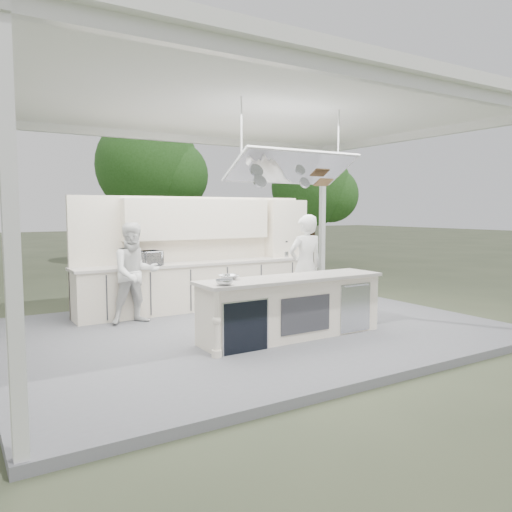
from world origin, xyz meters
TOP-DOWN VIEW (x-y plane):
  - ground at (0.00, 0.00)m, footprint 90.00×90.00m
  - stage_deck at (0.00, 0.00)m, footprint 8.00×6.00m
  - tent at (0.00, -0.01)m, footprint 8.20×6.20m
  - demo_island at (0.18, -0.91)m, footprint 3.10×0.79m
  - back_counter at (0.00, 1.90)m, footprint 5.08×0.72m
  - back_wall_unit at (0.44, 2.11)m, footprint 5.05×0.48m
  - tree_cluster at (-0.16, 9.77)m, footprint 19.55×9.40m
  - head_chef at (1.22, 0.10)m, footprint 0.72×0.50m
  - sous_chef at (-1.56, 1.33)m, footprint 0.87×0.68m
  - toaster_oven at (-1.21, 1.70)m, footprint 0.57×0.44m
  - bowl_large at (-0.78, -0.65)m, footprint 0.31×0.31m
  - bowl_small at (-1.10, -1.11)m, footprint 0.31×0.31m

SIDE VIEW (x-z plane):
  - ground at x=0.00m, z-range 0.00..0.00m
  - stage_deck at x=0.00m, z-range 0.00..0.12m
  - demo_island at x=0.18m, z-range 0.12..1.07m
  - back_counter at x=0.00m, z-range 0.12..1.07m
  - sous_chef at x=-1.56m, z-range 0.12..1.89m
  - head_chef at x=1.22m, z-range 0.12..2.02m
  - bowl_large at x=-0.78m, z-range 1.07..1.14m
  - bowl_small at x=-1.10m, z-range 1.07..1.15m
  - toaster_oven at x=-1.21m, z-range 1.07..1.35m
  - back_wall_unit at x=0.44m, z-range 0.45..2.70m
  - tree_cluster at x=-0.16m, z-range 0.36..6.21m
  - tent at x=0.00m, z-range 1.78..5.64m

